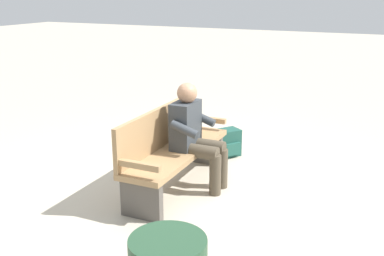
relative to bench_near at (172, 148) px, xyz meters
name	(u,v)px	position (x,y,z in m)	size (l,w,h in m)	color
ground_plane	(178,187)	(0.00, 0.07, -0.46)	(40.00, 40.00, 0.00)	#B7AD99
bench_near	(172,148)	(0.00, 0.00, 0.00)	(1.81, 0.51, 0.90)	#9E7A51
person_seated	(195,133)	(-0.10, 0.23, 0.17)	(0.58, 0.58, 1.18)	#33383D
backpack	(228,143)	(-1.19, 0.21, -0.28)	(0.38, 0.37, 0.36)	#1E4C42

